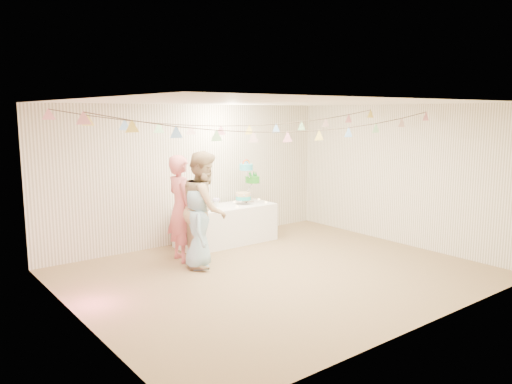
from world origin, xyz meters
TOP-DOWN VIEW (x-y plane):
  - floor at (0.00, 0.00)m, footprint 6.00×6.00m
  - ceiling at (0.00, 0.00)m, footprint 6.00×6.00m
  - back_wall at (0.00, 2.50)m, footprint 6.00×6.00m
  - front_wall at (0.00, -2.50)m, footprint 6.00×6.00m
  - left_wall at (-3.00, 0.00)m, footprint 5.00×5.00m
  - right_wall at (3.00, 0.00)m, footprint 5.00×5.00m
  - table at (0.39, 1.97)m, footprint 1.90×0.76m
  - cake_stand at (0.94, 2.02)m, footprint 0.71×0.42m
  - cake_bottom at (0.79, 1.96)m, footprint 0.31×0.31m
  - cake_middle at (1.12, 2.11)m, footprint 0.27×0.27m
  - cake_top_tier at (0.88, 1.99)m, footprint 0.25×0.25m
  - platter at (-0.19, 1.92)m, footprint 0.33×0.33m
  - posy at (0.21, 2.02)m, footprint 0.15×0.15m
  - person_adult_a at (-0.82, 1.51)m, footprint 0.47×0.67m
  - person_adult_b at (-0.63, 1.08)m, footprint 1.10×1.14m
  - person_child at (-0.81, 1.00)m, footprint 0.66×0.75m
  - bunting_back at (0.00, 1.10)m, footprint 5.60×1.10m
  - bunting_front at (0.00, -0.20)m, footprint 5.60×0.90m
  - tealight_0 at (-0.41, 1.82)m, footprint 0.04×0.04m
  - tealight_1 at (0.04, 2.15)m, footprint 0.04×0.04m
  - tealight_2 at (0.49, 1.75)m, footprint 0.04×0.04m
  - tealight_3 at (0.74, 2.19)m, footprint 0.04×0.04m
  - tealight_4 at (1.21, 1.79)m, footprint 0.04×0.04m
  - tealight_5 at (1.29, 2.12)m, footprint 0.04×0.04m
  - tealight_6 at (-0.03, 2.21)m, footprint 0.04×0.04m

SIDE VIEW (x-z plane):
  - floor at x=0.00m, z-range 0.00..0.00m
  - table at x=0.39m, z-range 0.00..0.71m
  - person_child at x=-0.81m, z-range 0.00..1.28m
  - tealight_0 at x=-0.41m, z-range 0.71..0.74m
  - tealight_1 at x=0.04m, z-range 0.71..0.74m
  - tealight_2 at x=0.49m, z-range 0.71..0.74m
  - tealight_3 at x=0.74m, z-range 0.71..0.74m
  - tealight_4 at x=1.21m, z-range 0.71..0.74m
  - tealight_5 at x=1.29m, z-range 0.71..0.74m
  - tealight_6 at x=-0.03m, z-range 0.71..0.74m
  - platter at x=-0.19m, z-range 0.75..0.77m
  - cake_bottom at x=0.79m, z-range 0.76..0.91m
  - posy at x=0.21m, z-range 0.75..0.92m
  - person_adult_a at x=-0.82m, z-range 0.00..1.77m
  - person_adult_b at x=-0.63m, z-range 0.00..1.85m
  - cake_middle at x=1.12m, z-range 1.00..1.22m
  - cake_stand at x=0.94m, z-range 0.75..1.54m
  - back_wall at x=0.00m, z-range 1.30..1.30m
  - front_wall at x=0.00m, z-range 1.30..1.30m
  - left_wall at x=-3.00m, z-range 1.30..1.30m
  - right_wall at x=3.00m, z-range 1.30..1.30m
  - cake_top_tier at x=0.88m, z-range 1.28..1.47m
  - bunting_front at x=0.00m, z-range 2.14..2.50m
  - bunting_back at x=0.00m, z-range 2.15..2.55m
  - ceiling at x=0.00m, z-range 2.60..2.60m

